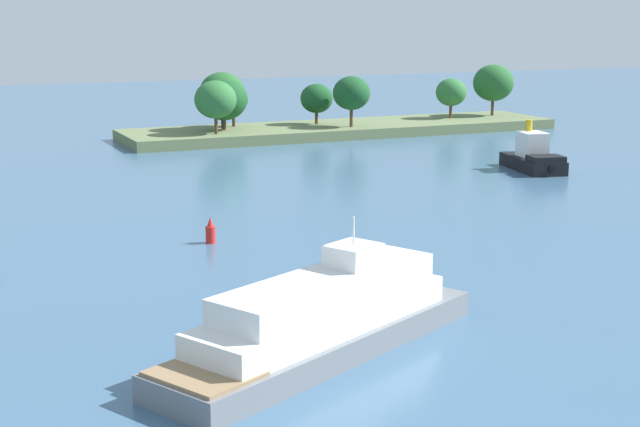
# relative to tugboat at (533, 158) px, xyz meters

# --- Properties ---
(treeline_island) EXTENTS (60.58, 13.76, 8.89)m
(treeline_island) POSITION_rel_tugboat_xyz_m (-6.90, 35.93, 1.73)
(treeline_island) COLOR #66754C
(treeline_island) RESTS_ON ground
(tugboat) EXTENTS (5.64, 9.63, 5.18)m
(tugboat) POSITION_rel_tugboat_xyz_m (0.00, 0.00, 0.00)
(tugboat) COLOR black
(tugboat) RESTS_ON ground
(white_riverboat) EXTENTS (19.47, 12.89, 6.36)m
(white_riverboat) POSITION_rel_tugboat_xyz_m (-42.61, -40.86, 0.35)
(white_riverboat) COLOR slate
(white_riverboat) RESTS_ON ground
(channel_buoy_red) EXTENTS (0.70, 0.70, 1.90)m
(channel_buoy_red) POSITION_rel_tugboat_xyz_m (-40.80, -17.15, -0.53)
(channel_buoy_red) COLOR red
(channel_buoy_red) RESTS_ON ground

